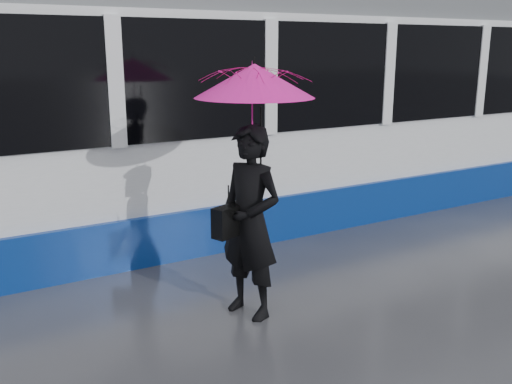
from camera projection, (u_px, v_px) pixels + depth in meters
ground at (248, 292)px, 6.19m from camera, size 90.00×90.00×0.00m
rails at (164, 229)px, 8.29m from camera, size 34.00×1.51×0.02m
tram at (358, 105)px, 9.61m from camera, size 26.00×2.56×3.35m
woman at (250, 223)px, 5.47m from camera, size 0.66×0.80×1.89m
umbrella at (254, 105)px, 5.22m from camera, size 1.43×1.43×1.27m
handbag at (229, 221)px, 5.37m from camera, size 0.37×0.25×0.47m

